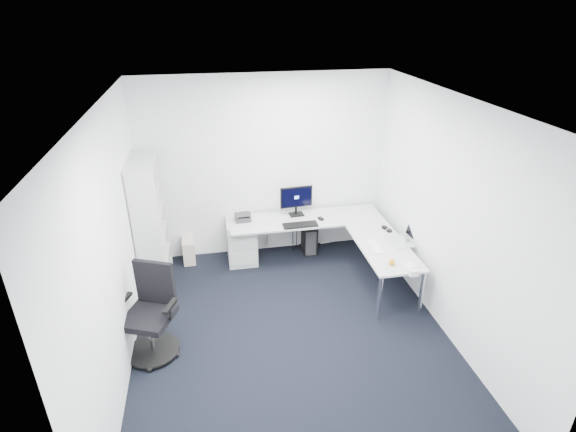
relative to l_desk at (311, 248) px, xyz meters
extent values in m
plane|color=black|center=(-0.55, -1.40, -0.33)|extent=(4.20, 4.20, 0.00)
plane|color=white|center=(-0.55, -1.40, 2.37)|extent=(4.20, 4.20, 0.00)
cube|color=white|center=(-0.55, 0.70, 1.02)|extent=(3.60, 0.02, 2.70)
cube|color=white|center=(-0.55, -3.50, 1.02)|extent=(3.60, 0.02, 2.70)
cube|color=white|center=(-2.35, -1.40, 1.02)|extent=(0.02, 4.20, 2.70)
cube|color=white|center=(1.25, -1.40, 1.02)|extent=(0.02, 4.20, 2.70)
cube|color=#B5B7B7|center=(-0.96, 0.41, -0.01)|extent=(0.42, 0.53, 0.65)
cube|color=black|center=(0.08, 0.55, -0.11)|extent=(0.22, 0.46, 0.44)
cube|color=beige|center=(-1.75, 0.56, -0.15)|extent=(0.18, 0.39, 0.36)
cube|color=white|center=(0.50, 0.72, -0.31)|extent=(0.36, 0.11, 0.04)
cube|color=black|center=(-0.14, 0.10, 0.34)|extent=(0.50, 0.19, 0.02)
cube|color=black|center=(0.20, 0.24, 0.34)|extent=(0.08, 0.10, 0.03)
cube|color=white|center=(0.70, -0.68, 0.34)|extent=(0.11, 0.38, 0.01)
sphere|color=orange|center=(0.73, -1.13, 0.37)|extent=(0.08, 0.08, 0.08)
cube|color=white|center=(0.90, -1.33, 0.37)|extent=(0.11, 0.21, 0.07)
camera|label=1|loc=(-1.36, -5.48, 3.24)|focal=28.00mm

